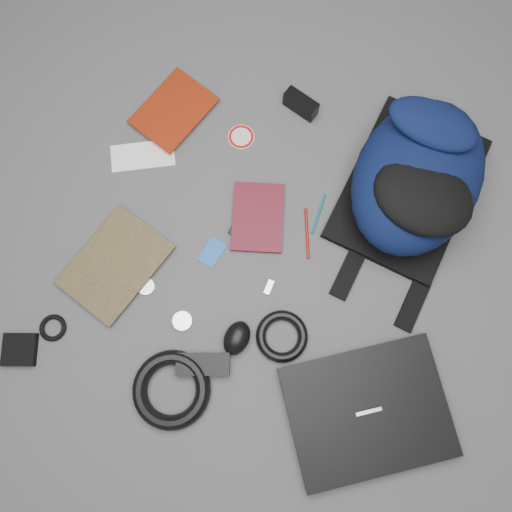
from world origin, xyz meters
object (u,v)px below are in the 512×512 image
(comic_book, at_px, (88,243))
(power_brick, at_px, (203,364))
(laptop, at_px, (367,411))
(compact_camera, at_px, (301,104))
(dvd_case, at_px, (258,217))
(pouch, at_px, (20,350))
(backpack, at_px, (418,176))
(mouse, at_px, (237,338))
(textbook_red, at_px, (152,95))

(comic_book, distance_m, power_brick, 0.48)
(laptop, xyz_separation_m, compact_camera, (-0.41, 0.79, 0.01))
(dvd_case, bearing_deg, pouch, -146.75)
(backpack, bearing_deg, mouse, -112.27)
(laptop, bearing_deg, dvd_case, 105.04)
(textbook_red, height_order, power_brick, power_brick)
(backpack, bearing_deg, laptop, -76.89)
(comic_book, xyz_separation_m, pouch, (-0.06, -0.33, 0.00))
(textbook_red, xyz_separation_m, mouse, (0.47, -0.62, 0.01))
(laptop, relative_size, mouse, 4.30)
(textbook_red, height_order, comic_book, textbook_red)
(laptop, xyz_separation_m, dvd_case, (-0.43, 0.42, -0.01))
(textbook_red, height_order, pouch, textbook_red)
(backpack, height_order, comic_book, backpack)
(backpack, distance_m, power_brick, 0.77)
(textbook_red, xyz_separation_m, power_brick, (0.41, -0.71, 0.00))
(textbook_red, distance_m, power_brick, 0.82)
(power_brick, relative_size, pouch, 1.62)
(laptop, bearing_deg, textbook_red, 110.22)
(compact_camera, height_order, power_brick, compact_camera)
(pouch, bearing_deg, power_brick, 13.12)
(laptop, bearing_deg, compact_camera, 86.97)
(laptop, xyz_separation_m, textbook_red, (-0.85, 0.69, -0.01))
(pouch, bearing_deg, mouse, 20.54)
(compact_camera, relative_size, pouch, 1.20)
(compact_camera, xyz_separation_m, pouch, (-0.52, -0.92, -0.02))
(laptop, height_order, textbook_red, laptop)
(laptop, distance_m, pouch, 0.94)
(comic_book, bearing_deg, power_brick, -7.78)
(compact_camera, distance_m, power_brick, 0.81)
(laptop, relative_size, comic_book, 1.44)
(comic_book, xyz_separation_m, mouse, (0.49, -0.13, 0.01))
(comic_book, distance_m, compact_camera, 0.74)
(comic_book, bearing_deg, dvd_case, 46.29)
(dvd_case, xyz_separation_m, mouse, (0.05, -0.34, 0.02))
(dvd_case, bearing_deg, power_brick, -106.41)
(laptop, distance_m, mouse, 0.39)
(backpack, distance_m, dvd_case, 0.45)
(compact_camera, bearing_deg, pouch, -100.21)
(laptop, bearing_deg, mouse, 137.97)
(mouse, distance_m, power_brick, 0.11)
(mouse, height_order, pouch, mouse)
(compact_camera, bearing_deg, dvd_case, -73.58)
(comic_book, relative_size, power_brick, 1.99)
(laptop, xyz_separation_m, mouse, (-0.38, 0.08, 0.00))
(textbook_red, bearing_deg, comic_book, -70.61)
(compact_camera, bearing_deg, backpack, -3.41)
(mouse, bearing_deg, power_brick, -118.46)
(mouse, bearing_deg, pouch, -153.18)
(dvd_case, height_order, power_brick, power_brick)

